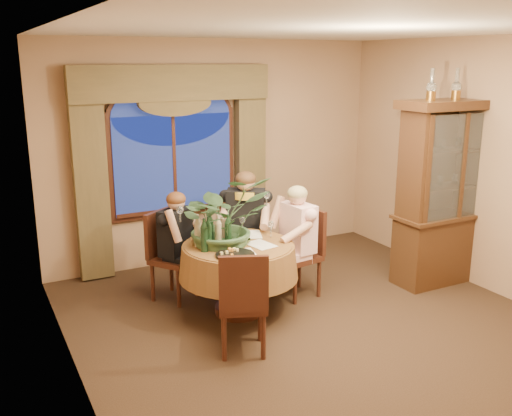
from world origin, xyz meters
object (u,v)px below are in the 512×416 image
china_cabinet (447,193)px  oil_lamp_left (432,84)px  oil_lamp_center (457,84)px  chair_back_right (242,242)px  person_back (176,246)px  wine_bottle_3 (210,228)px  wine_bottle_0 (198,231)px  wine_bottle_2 (228,231)px  olive_bowl (243,241)px  chair_right (298,254)px  person_pink (298,242)px  chair_front_left (243,301)px  oil_lamp_right (481,83)px  wine_bottle_4 (208,233)px  wine_bottle_1 (204,235)px  wine_bottle_5 (218,231)px  chair_back (174,257)px  dining_table (239,279)px  person_scarf (246,229)px  centerpiece_plant (223,185)px  stoneware_vase (225,230)px

china_cabinet → oil_lamp_left: oil_lamp_left is taller
oil_lamp_center → chair_back_right: size_ratio=0.35×
person_back → wine_bottle_3: person_back is taller
wine_bottle_0 → wine_bottle_2: same height
olive_bowl → wine_bottle_3: wine_bottle_3 is taller
chair_right → wine_bottle_2: size_ratio=2.91×
person_pink → oil_lamp_left: bearing=-109.8°
person_back → wine_bottle_0: person_back is taller
chair_front_left → person_pink: bearing=60.3°
oil_lamp_right → wine_bottle_4: 3.53m
wine_bottle_1 → wine_bottle_5: size_ratio=1.00×
chair_back → wine_bottle_4: bearing=65.7°
wine_bottle_1 → chair_back: bearing=95.7°
wine_bottle_4 → dining_table: bearing=3.9°
oil_lamp_right → chair_right: bearing=169.9°
dining_table → person_scarf: 0.82m
oil_lamp_left → chair_back_right: 2.73m
wine_bottle_2 → wine_bottle_4: 0.21m
chair_front_left → centerpiece_plant: (0.20, 0.84, 0.87)m
oil_lamp_right → chair_front_left: size_ratio=0.35×
wine_bottle_3 → chair_right: bearing=-0.7°
chair_back_right → wine_bottle_0: (-0.80, -0.66, 0.44)m
oil_lamp_center → chair_back_right: (-2.13, 1.04, -1.81)m
oil_lamp_center → wine_bottle_5: bearing=174.2°
dining_table → person_scarf: person_scarf is taller
chair_front_left → olive_bowl: chair_front_left is taller
wine_bottle_3 → stoneware_vase: bearing=2.9°
oil_lamp_left → person_back: 3.24m
wine_bottle_2 → wine_bottle_5: (-0.09, 0.04, 0.00)m
wine_bottle_4 → wine_bottle_5: (0.12, 0.03, 0.00)m
oil_lamp_left → wine_bottle_5: oil_lamp_left is taller
oil_lamp_center → chair_back_right: 2.98m
oil_lamp_center → chair_right: oil_lamp_center is taller
stoneware_vase → wine_bottle_5: bearing=-136.8°
oil_lamp_right → chair_right: 2.83m
chair_back_right → wine_bottle_1: wine_bottle_1 is taller
olive_bowl → wine_bottle_5: 0.30m
person_back → stoneware_vase: size_ratio=4.79×
oil_lamp_left → person_back: oil_lamp_left is taller
person_pink → stoneware_vase: 0.87m
chair_back_right → wine_bottle_2: size_ratio=2.91×
chair_back → centerpiece_plant: 1.08m
person_scarf → wine_bottle_2: 0.89m
chair_right → wine_bottle_4: wine_bottle_4 is taller
wine_bottle_0 → olive_bowl: bearing=-15.6°
china_cabinet → centerpiece_plant: bearing=171.7°
chair_front_left → person_scarf: (0.72, 1.37, 0.20)m
oil_lamp_right → wine_bottle_2: (-3.03, 0.24, -1.37)m
oil_lamp_right → wine_bottle_5: size_ratio=1.03×
person_scarf → wine_bottle_2: (-0.53, -0.67, 0.24)m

